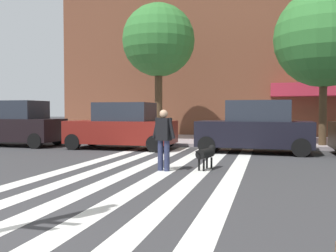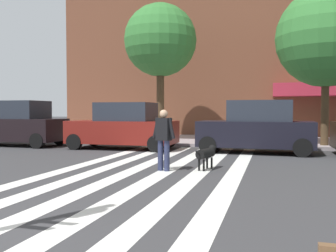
# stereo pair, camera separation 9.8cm
# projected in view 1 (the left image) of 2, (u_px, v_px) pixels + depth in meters

# --- Properties ---
(ground_plane) EXTENTS (160.00, 160.00, 0.00)m
(ground_plane) POSITION_uv_depth(u_px,v_px,m) (113.00, 168.00, 10.34)
(ground_plane) COLOR #353538
(sidewalk_far) EXTENTS (80.00, 6.00, 0.15)m
(sidewalk_far) POSITION_uv_depth(u_px,v_px,m) (186.00, 140.00, 19.51)
(sidewalk_far) COLOR #9E9195
(sidewalk_far) RESTS_ON ground_plane
(crosswalk_stripes) EXTENTS (4.95, 12.44, 0.01)m
(crosswalk_stripes) POSITION_uv_depth(u_px,v_px,m) (151.00, 170.00, 10.04)
(crosswalk_stripes) COLOR silver
(crosswalk_stripes) RESTS_ON ground_plane
(parked_car_near_curb) EXTENTS (4.85, 2.00, 2.06)m
(parked_car_near_curb) POSITION_uv_depth(u_px,v_px,m) (11.00, 124.00, 17.02)
(parked_car_near_curb) COLOR black
(parked_car_near_curb) RESTS_ON ground_plane
(parked_car_behind_first) EXTENTS (4.49, 2.02, 1.95)m
(parked_car_behind_first) POSITION_uv_depth(u_px,v_px,m) (122.00, 127.00, 15.59)
(parked_car_behind_first) COLOR maroon
(parked_car_behind_first) RESTS_ON ground_plane
(parked_car_third_in_line) EXTENTS (4.34, 2.10, 2.00)m
(parked_car_third_in_line) POSITION_uv_depth(u_px,v_px,m) (255.00, 128.00, 14.15)
(parked_car_third_in_line) COLOR black
(parked_car_third_in_line) RESTS_ON ground_plane
(street_tree_nearest) EXTENTS (3.68, 3.68, 6.88)m
(street_tree_nearest) POSITION_uv_depth(u_px,v_px,m) (158.00, 41.00, 18.77)
(street_tree_nearest) COLOR #4C3823
(street_tree_nearest) RESTS_ON sidewalk_far
(street_tree_middle) EXTENTS (4.16, 4.16, 6.62)m
(street_tree_middle) POSITION_uv_depth(u_px,v_px,m) (324.00, 38.00, 15.59)
(street_tree_middle) COLOR #4C3823
(street_tree_middle) RESTS_ON sidewalk_far
(pedestrian_dog_walker) EXTENTS (0.70, 0.34, 1.64)m
(pedestrian_dog_walker) POSITION_uv_depth(u_px,v_px,m) (164.00, 136.00, 9.87)
(pedestrian_dog_walker) COLOR #282D4C
(pedestrian_dog_walker) RESTS_ON ground_plane
(dog_on_leash) EXTENTS (0.47, 1.08, 0.65)m
(dog_on_leash) POSITION_uv_depth(u_px,v_px,m) (206.00, 153.00, 10.11)
(dog_on_leash) COLOR black
(dog_on_leash) RESTS_ON ground_plane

